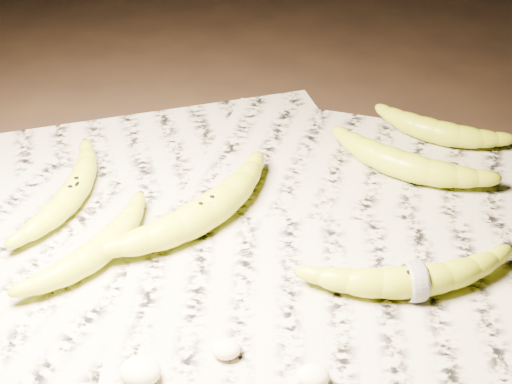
# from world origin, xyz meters

# --- Properties ---
(ground) EXTENTS (3.00, 3.00, 0.00)m
(ground) POSITION_xyz_m (0.00, 0.00, 0.00)
(ground) COLOR black
(ground) RESTS_ON ground
(newspaper_patch) EXTENTS (0.90, 0.70, 0.01)m
(newspaper_patch) POSITION_xyz_m (0.01, -0.02, 0.00)
(newspaper_patch) COLOR #AAA591
(newspaper_patch) RESTS_ON ground
(banana_left_a) EXTENTS (0.08, 0.19, 0.03)m
(banana_left_a) POSITION_xyz_m (-0.23, 0.05, 0.02)
(banana_left_a) COLOR #C1D21A
(banana_left_a) RESTS_ON newspaper_patch
(banana_left_b) EXTENTS (0.13, 0.17, 0.03)m
(banana_left_b) POSITION_xyz_m (-0.17, -0.05, 0.02)
(banana_left_b) COLOR #C1D21A
(banana_left_b) RESTS_ON newspaper_patch
(banana_center) EXTENTS (0.19, 0.22, 0.04)m
(banana_center) POSITION_xyz_m (-0.06, 0.02, 0.03)
(banana_center) COLOR #C1D21A
(banana_center) RESTS_ON newspaper_patch
(banana_taped) EXTENTS (0.21, 0.10, 0.03)m
(banana_taped) POSITION_xyz_m (0.17, -0.07, 0.03)
(banana_taped) COLOR #C1D21A
(banana_taped) RESTS_ON newspaper_patch
(banana_upper_a) EXTENTS (0.20, 0.14, 0.04)m
(banana_upper_a) POSITION_xyz_m (0.17, 0.14, 0.03)
(banana_upper_a) COLOR #C1D21A
(banana_upper_a) RESTS_ON newspaper_patch
(banana_upper_b) EXTENTS (0.17, 0.11, 0.03)m
(banana_upper_b) POSITION_xyz_m (0.23, 0.23, 0.02)
(banana_upper_b) COLOR #C1D21A
(banana_upper_b) RESTS_ON newspaper_patch
(measuring_tape) EXTENTS (0.01, 0.04, 0.04)m
(measuring_tape) POSITION_xyz_m (0.17, -0.07, 0.03)
(measuring_tape) COLOR white
(measuring_tape) RESTS_ON newspaper_patch
(flesh_chunk_a) EXTENTS (0.04, 0.03, 0.02)m
(flesh_chunk_a) POSITION_xyz_m (-0.09, -0.21, 0.02)
(flesh_chunk_a) COLOR #F3E6BC
(flesh_chunk_a) RESTS_ON newspaper_patch
(flesh_chunk_b) EXTENTS (0.03, 0.02, 0.02)m
(flesh_chunk_b) POSITION_xyz_m (-0.01, -0.17, 0.02)
(flesh_chunk_b) COLOR #F3E6BC
(flesh_chunk_b) RESTS_ON newspaper_patch
(flesh_chunk_c) EXTENTS (0.03, 0.03, 0.02)m
(flesh_chunk_c) POSITION_xyz_m (0.07, -0.19, 0.02)
(flesh_chunk_c) COLOR #F3E6BC
(flesh_chunk_c) RESTS_ON newspaper_patch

